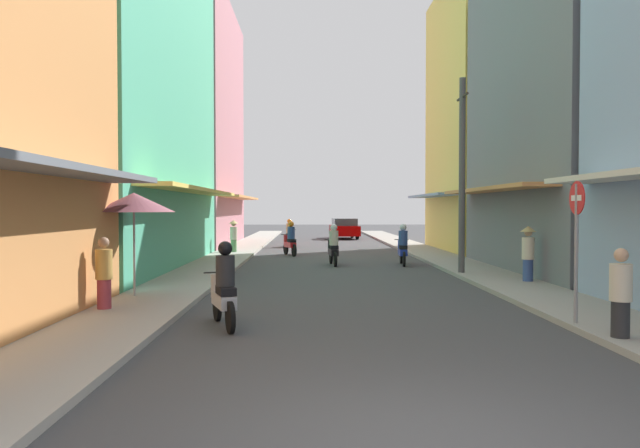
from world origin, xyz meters
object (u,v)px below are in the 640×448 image
at_px(motorbike_black, 333,247).
at_px(street_sign_no_entry, 577,234).
at_px(pedestrian_midway, 621,297).
at_px(vendor_umbrella, 134,203).
at_px(parked_car, 344,228).
at_px(motorbike_silver, 224,289).
at_px(motorbike_blue, 403,247).
at_px(pedestrian_foreground, 234,235).
at_px(pedestrian_crossing, 104,276).
at_px(motorbike_orange, 290,234).
at_px(motorbike_red, 290,240).
at_px(utility_pole, 462,175).
at_px(pedestrian_far, 528,252).

distance_m(motorbike_black, street_sign_no_entry, 12.73).
bearing_deg(pedestrian_midway, vendor_umbrella, 152.81).
height_order(parked_car, vendor_umbrella, vendor_umbrella).
distance_m(motorbike_black, motorbike_silver, 12.03).
relative_size(motorbike_blue, pedestrian_midway, 1.18).
height_order(pedestrian_foreground, vendor_umbrella, vendor_umbrella).
height_order(pedestrian_crossing, vendor_umbrella, vendor_umbrella).
bearing_deg(pedestrian_crossing, motorbike_black, 64.01).
distance_m(motorbike_blue, vendor_umbrella, 11.67).
bearing_deg(motorbike_orange, motorbike_blue, -66.66).
bearing_deg(street_sign_no_entry, motorbike_red, 108.62).
relative_size(vendor_umbrella, utility_pole, 0.40).
bearing_deg(parked_car, motorbike_blue, -86.87).
bearing_deg(motorbike_silver, pedestrian_midway, -13.13).
bearing_deg(motorbike_silver, pedestrian_foreground, 96.67).
bearing_deg(pedestrian_far, utility_pole, 118.87).
bearing_deg(vendor_umbrella, utility_pole, 29.14).
distance_m(motorbike_silver, pedestrian_far, 9.63).
height_order(pedestrian_midway, street_sign_no_entry, street_sign_no_entry).
bearing_deg(utility_pole, pedestrian_crossing, -143.25).
bearing_deg(pedestrian_midway, motorbike_blue, 95.92).
bearing_deg(pedestrian_far, pedestrian_crossing, -156.80).
xyz_separation_m(motorbike_blue, pedestrian_crossing, (-7.73, -10.45, 0.08)).
bearing_deg(pedestrian_crossing, motorbike_silver, -27.26).
bearing_deg(pedestrian_crossing, motorbike_red, 77.75).
bearing_deg(pedestrian_foreground, motorbike_orange, 65.65).
xyz_separation_m(motorbike_orange, parked_car, (3.58, 9.03, 0.04)).
height_order(motorbike_blue, pedestrian_midway, motorbike_blue).
height_order(motorbike_red, motorbike_silver, same).
height_order(motorbike_red, pedestrian_far, pedestrian_far).
bearing_deg(motorbike_blue, motorbike_silver, -113.40).
xyz_separation_m(motorbike_black, pedestrian_far, (5.24, -6.00, 0.24)).
xyz_separation_m(motorbike_blue, pedestrian_foreground, (-7.12, 5.38, 0.21)).
relative_size(motorbike_silver, pedestrian_foreground, 1.08).
relative_size(motorbike_silver, motorbike_orange, 0.96).
height_order(pedestrian_far, pedestrian_foreground, pedestrian_far).
bearing_deg(motorbike_red, utility_pole, -55.48).
xyz_separation_m(vendor_umbrella, street_sign_no_entry, (8.84, -3.43, -0.58)).
distance_m(motorbike_silver, street_sign_no_entry, 6.40).
distance_m(pedestrian_foreground, utility_pole, 12.60).
xyz_separation_m(motorbike_silver, parked_car, (4.02, 31.63, 0.04)).
bearing_deg(parked_car, motorbike_black, -94.51).
xyz_separation_m(motorbike_silver, pedestrian_midway, (6.49, -1.51, 0.06)).
distance_m(motorbike_silver, utility_pole, 10.64).
height_order(motorbike_silver, motorbike_orange, same).
bearing_deg(pedestrian_foreground, parked_car, 67.34).
distance_m(pedestrian_crossing, street_sign_no_entry, 9.14).
relative_size(motorbike_blue, pedestrian_far, 1.08).
bearing_deg(motorbike_red, motorbike_silver, -92.29).
bearing_deg(vendor_umbrella, parked_car, 77.07).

